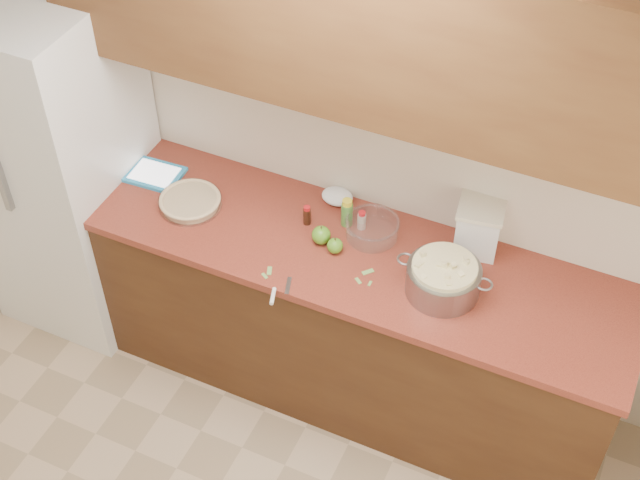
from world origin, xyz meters
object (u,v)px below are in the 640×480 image
at_px(pie, 190,202).
at_px(flour_canister, 479,226).
at_px(tablet, 154,174).
at_px(colander, 443,278).

relative_size(pie, flour_canister, 1.21).
height_order(pie, flour_canister, flour_canister).
relative_size(pie, tablet, 1.09).
height_order(pie, tablet, pie).
bearing_deg(tablet, flour_canister, 3.69).
distance_m(colander, flour_canister, 0.31).
xyz_separation_m(flour_canister, tablet, (-1.52, -0.18, -0.11)).
bearing_deg(pie, tablet, 157.41).
bearing_deg(flour_canister, colander, -99.16).
distance_m(flour_canister, tablet, 1.53).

